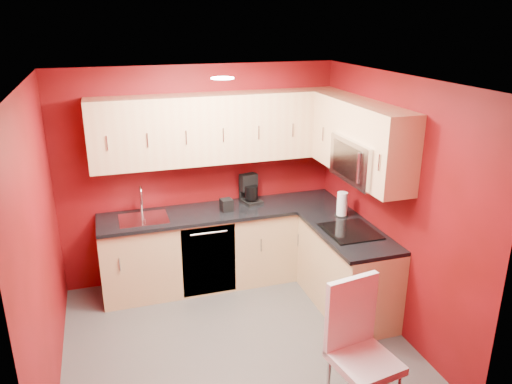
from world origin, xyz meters
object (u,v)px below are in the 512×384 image
dining_chair (365,355)px  microwave (365,160)px  coffee_maker (251,189)px  sink (143,215)px  napkin_holder (226,205)px  paper_towel (342,204)px

dining_chair → microwave: bearing=54.5°
coffee_maker → dining_chair: bearing=-100.3°
microwave → sink: size_ratio=1.46×
napkin_holder → coffee_maker: bearing=25.4°
paper_towel → dining_chair: bearing=-110.9°
paper_towel → microwave: bearing=-90.1°
microwave → napkin_holder: (-1.17, 0.95, -0.68)m
sink → coffee_maker: (1.26, 0.11, 0.13)m
napkin_holder → dining_chair: dining_chair is taller
coffee_maker → napkin_holder: size_ratio=2.45×
sink → dining_chair: (1.40, -2.40, -0.38)m
coffee_maker → napkin_holder: 0.39m
coffee_maker → microwave: bearing=-66.7°
coffee_maker → dining_chair: size_ratio=0.30×
microwave → paper_towel: (0.00, 0.42, -0.62)m
paper_towel → dining_chair: 2.01m
napkin_holder → dining_chair: (0.48, -2.35, -0.42)m
coffee_maker → napkin_holder: bearing=-168.0°
sink → coffee_maker: bearing=4.9°
paper_towel → sink: bearing=164.5°
microwave → coffee_maker: size_ratio=2.28×
napkin_holder → paper_towel: size_ratio=0.51×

